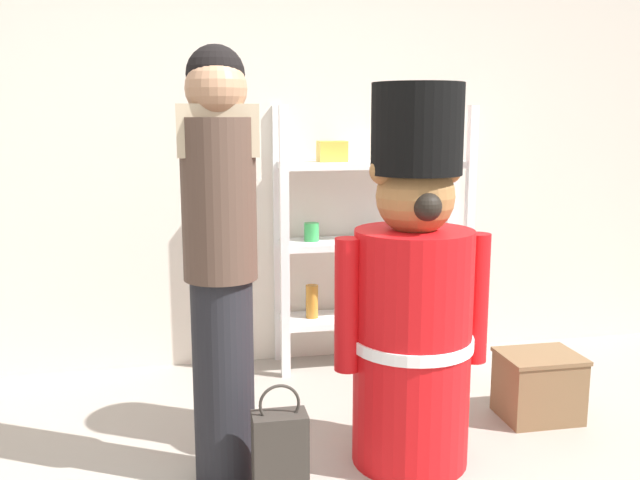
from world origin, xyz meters
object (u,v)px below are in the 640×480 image
merchandise_shelf (372,237)px  teddy_bear_guard (413,302)px  display_crate (539,386)px  shopping_bag (280,457)px  person_shopper (220,251)px

merchandise_shelf → teddy_bear_guard: (-0.16, -1.23, -0.06)m
teddy_bear_guard → display_crate: size_ratio=4.22×
merchandise_shelf → shopping_bag: bearing=-117.4°
merchandise_shelf → person_shopper: 1.57m
merchandise_shelf → person_shopper: person_shopper is taller
teddy_bear_guard → display_crate: 0.99m
person_shopper → shopping_bag: person_shopper is taller
merchandise_shelf → display_crate: merchandise_shelf is taller
teddy_bear_guard → merchandise_shelf: bearing=82.8°
person_shopper → display_crate: person_shopper is taller
person_shopper → display_crate: size_ratio=4.57×
person_shopper → teddy_bear_guard: bearing=0.0°
display_crate → merchandise_shelf: bearing=123.0°
merchandise_shelf → display_crate: size_ratio=4.03×
merchandise_shelf → teddy_bear_guard: bearing=-97.2°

